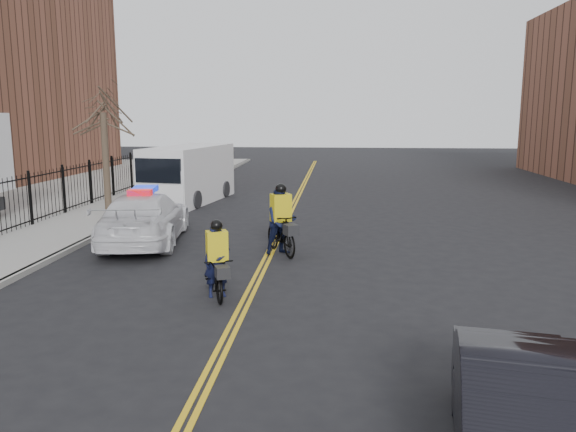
% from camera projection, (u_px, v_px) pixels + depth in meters
% --- Properties ---
extents(ground, '(120.00, 120.00, 0.00)m').
position_uv_depth(ground, '(252.00, 290.00, 13.15)').
color(ground, black).
rests_on(ground, ground).
extents(center_line_left, '(0.10, 60.00, 0.01)m').
position_uv_depth(center_line_left, '(282.00, 224.00, 21.00)').
color(center_line_left, gold).
rests_on(center_line_left, ground).
extents(center_line_right, '(0.10, 60.00, 0.01)m').
position_uv_depth(center_line_right, '(286.00, 225.00, 20.98)').
color(center_line_right, gold).
rests_on(center_line_right, ground).
extents(sidewalk, '(3.00, 60.00, 0.15)m').
position_uv_depth(sidewalk, '(90.00, 220.00, 21.62)').
color(sidewalk, gray).
rests_on(sidewalk, ground).
extents(curb, '(0.20, 60.00, 0.15)m').
position_uv_depth(curb, '(128.00, 220.00, 21.49)').
color(curb, gray).
rests_on(curb, ground).
extents(iron_fence, '(0.12, 28.00, 2.00)m').
position_uv_depth(iron_fence, '(51.00, 195.00, 21.59)').
color(iron_fence, black).
rests_on(iron_fence, ground).
extents(street_tree, '(3.20, 3.20, 4.80)m').
position_uv_depth(street_tree, '(104.00, 128.00, 22.98)').
color(street_tree, '#362B20').
rests_on(street_tree, sidewalk).
extents(police_cruiser, '(3.07, 5.88, 1.79)m').
position_uv_depth(police_cruiser, '(145.00, 218.00, 17.82)').
color(police_cruiser, silver).
rests_on(police_cruiser, ground).
extents(dark_sedan, '(2.12, 4.35, 1.37)m').
position_uv_depth(dark_sedan, '(525.00, 422.00, 6.19)').
color(dark_sedan, black).
rests_on(dark_sedan, ground).
extents(cargo_van, '(3.21, 6.52, 2.62)m').
position_uv_depth(cargo_van, '(187.00, 175.00, 26.24)').
color(cargo_van, silver).
rests_on(cargo_van, ground).
extents(cyclist_near, '(1.26, 1.90, 1.76)m').
position_uv_depth(cyclist_near, '(218.00, 270.00, 12.58)').
color(cyclist_near, black).
rests_on(cyclist_near, ground).
extents(cyclist_far, '(1.49, 2.10, 2.10)m').
position_uv_depth(cyclist_far, '(281.00, 227.00, 16.39)').
color(cyclist_far, black).
rests_on(cyclist_far, ground).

